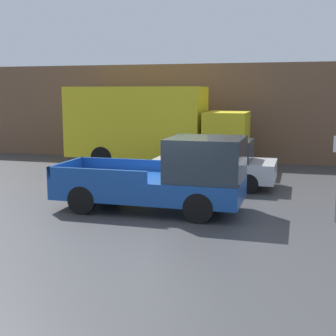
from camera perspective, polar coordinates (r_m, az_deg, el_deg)
name	(u,v)px	position (r m, az deg, el deg)	size (l,w,h in m)	color
ground_plane	(172,214)	(12.60, 0.47, -5.64)	(60.00, 60.00, 0.00)	#3D3D3F
building_wall	(228,113)	(21.97, 7.36, 6.65)	(28.00, 0.15, 4.54)	brown
pickup_truck	(169,177)	(12.73, 0.12, -1.08)	(5.13, 2.09, 2.06)	#194799
car	(215,163)	(16.26, 5.76, 0.61)	(4.20, 2.02, 1.63)	silver
delivery_truck	(150,125)	(20.33, -2.20, 5.32)	(7.76, 2.36, 3.46)	gold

